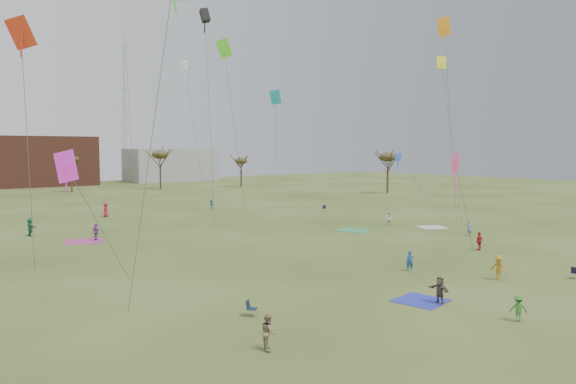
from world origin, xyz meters
TOP-DOWN VIEW (x-y plane):
  - ground at (0.00, 0.00)m, footprint 260.00×260.00m
  - flyer_near_center at (-0.74, -8.97)m, footprint 1.00×1.02m
  - flyer_near_right at (4.10, 2.41)m, footprint 0.63×0.65m
  - spectator_fore_a at (15.56, 4.14)m, footprint 0.98×0.43m
  - spectator_fore_b at (-13.59, -4.32)m, footprint 0.93×1.00m
  - spectator_fore_c at (-1.28, -4.35)m, footprint 0.59×1.53m
  - flyer_mid_b at (6.75, -3.18)m, footprint 0.82×1.22m
  - flyer_mid_c at (21.90, 9.56)m, footprint 0.67×0.53m
  - spectator_mid_d at (-9.95, 30.29)m, footprint 0.72×1.09m
  - spectator_mid_e at (21.26, 19.98)m, footprint 1.00×0.95m
  - flyer_far_a at (-14.51, 37.11)m, footprint 0.81×1.85m
  - flyer_far_b at (-2.68, 48.52)m, footprint 0.94×1.09m
  - flyer_far_c at (13.41, 48.61)m, footprint 0.54×0.92m
  - blanket_blue at (-1.70, -3.32)m, footprint 3.25×3.25m
  - blanket_cream at (23.91, 15.80)m, footprint 4.03×4.03m
  - blanket_plum at (-11.09, 30.41)m, footprint 4.64×4.64m
  - blanket_olive at (15.23, 19.68)m, footprint 4.54×4.54m
  - camp_chair_left at (-11.43, 0.31)m, footprint 0.73×0.74m
  - camp_chair_center at (11.39, -6.26)m, footprint 0.61×0.58m
  - camp_chair_right at (24.69, 35.75)m, footprint 0.72×0.71m
  - kites_aloft at (6.22, 31.36)m, footprint 52.97×53.36m
  - tree_line at (-2.85, 79.12)m, footprint 117.44×49.32m
  - building_brick at (5.00, 120.00)m, footprint 26.00×16.00m
  - building_grey at (40.00, 118.00)m, footprint 24.00×12.00m
  - radio_tower at (30.00, 125.00)m, footprint 1.51×1.72m

SIDE VIEW (x-z plane):
  - ground at x=0.00m, z-range 0.00..0.00m
  - blanket_blue at x=-1.70m, z-range -0.01..0.02m
  - blanket_cream at x=23.91m, z-range -0.01..0.02m
  - blanket_plum at x=-11.09m, z-range -0.01..0.02m
  - blanket_olive at x=15.23m, z-range -0.01..0.02m
  - camp_chair_left at x=-11.43m, z-range -0.18..0.69m
  - camp_chair_center at x=11.39m, z-range -0.18..0.69m
  - camp_chair_right at x=24.69m, z-range -0.18..0.69m
  - flyer_near_center at x=-0.74m, z-range 0.00..1.41m
  - flyer_far_c at x=13.41m, z-range 0.00..1.41m
  - flyer_near_right at x=4.10m, z-range 0.00..1.50m
  - spectator_fore_c at x=-1.28m, z-range 0.00..1.62m
  - flyer_mid_c at x=21.90m, z-range 0.00..1.62m
  - spectator_mid_e at x=21.26m, z-range 0.00..1.64m
  - spectator_fore_b at x=-13.59m, z-range 0.00..1.65m
  - spectator_fore_a at x=15.56m, z-range 0.00..1.66m
  - spectator_mid_d at x=-9.95m, z-range 0.00..1.72m
  - flyer_mid_b at x=6.75m, z-range 0.00..1.74m
  - flyer_far_b at x=-2.68m, z-range 0.00..1.89m
  - flyer_far_a at x=-14.51m, z-range 0.00..1.93m
  - building_grey at x=40.00m, z-range 0.00..9.00m
  - building_brick at x=5.00m, z-range 0.00..12.00m
  - tree_line at x=-2.85m, z-range 2.63..11.54m
  - kites_aloft at x=6.22m, z-range 6.95..29.47m
  - radio_tower at x=30.00m, z-range -1.29..39.71m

